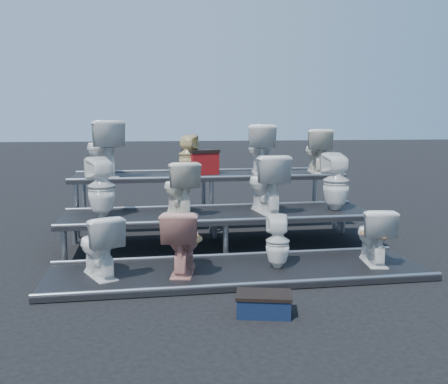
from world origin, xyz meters
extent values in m
plane|color=black|center=(0.00, 0.00, 0.00)|extent=(80.00, 80.00, 0.00)
cube|color=black|center=(0.00, -1.30, 0.03)|extent=(4.20, 1.20, 0.06)
cube|color=black|center=(0.00, 0.00, 0.23)|extent=(4.20, 1.20, 0.46)
cube|color=black|center=(0.00, 1.30, 0.43)|extent=(4.20, 1.20, 0.86)
imported|color=white|center=(-1.50, -1.30, 0.39)|extent=(0.61, 0.75, 0.67)
imported|color=tan|center=(-0.62, -1.30, 0.41)|extent=(0.53, 0.76, 0.70)
imported|color=white|center=(0.45, -1.30, 0.36)|extent=(0.31, 0.31, 0.60)
imported|color=white|center=(1.60, -1.30, 0.39)|extent=(0.47, 0.70, 0.66)
imported|color=white|center=(-1.55, 0.00, 0.85)|extent=(0.47, 0.47, 0.78)
imported|color=silver|center=(-0.55, 0.00, 0.82)|extent=(0.54, 0.77, 0.72)
imported|color=white|center=(0.64, 0.00, 0.86)|extent=(0.53, 0.82, 0.80)
imported|color=white|center=(1.65, 0.00, 0.86)|extent=(0.37, 0.38, 0.80)
imported|color=white|center=(-1.62, 1.30, 1.29)|extent=(0.74, 0.95, 0.86)
imported|color=beige|center=(-0.31, 1.30, 1.18)|extent=(0.38, 0.38, 0.64)
imported|color=white|center=(0.87, 1.30, 1.26)|extent=(0.54, 0.83, 0.79)
imported|color=silver|center=(1.83, 1.30, 1.22)|extent=(0.50, 0.76, 0.72)
cube|color=maroon|center=(-0.09, 1.37, 1.03)|extent=(0.58, 0.53, 0.34)
cube|color=black|center=(0.00, -2.49, 0.08)|extent=(0.52, 0.38, 0.17)
camera|label=1|loc=(-1.04, -6.58, 1.68)|focal=40.00mm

